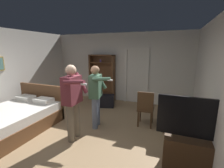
# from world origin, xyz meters

# --- Properties ---
(ground_plane) EXTENTS (6.83, 6.83, 0.00)m
(ground_plane) POSITION_xyz_m (0.00, 0.00, 0.00)
(ground_plane) COLOR #997A56
(wall_back) EXTENTS (5.70, 0.12, 2.69)m
(wall_back) POSITION_xyz_m (0.00, 3.16, 1.35)
(wall_back) COLOR silver
(wall_back) RESTS_ON ground_plane
(wall_right) EXTENTS (0.12, 6.45, 2.69)m
(wall_right) POSITION_xyz_m (2.79, 0.00, 1.35)
(wall_right) COLOR silver
(wall_right) RESTS_ON ground_plane
(doorway_frame) EXTENTS (0.93, 0.08, 2.13)m
(doorway_frame) POSITION_xyz_m (0.72, 3.08, 1.22)
(doorway_frame) COLOR white
(doorway_frame) RESTS_ON ground_plane
(bed) EXTENTS (1.59, 2.02, 1.02)m
(bed) POSITION_xyz_m (-1.73, -0.15, 0.30)
(bed) COLOR brown
(bed) RESTS_ON ground_plane
(bookshelf) EXTENTS (1.04, 0.32, 1.86)m
(bookshelf) POSITION_xyz_m (-0.66, 2.94, 1.01)
(bookshelf) COLOR brown
(bookshelf) RESTS_ON ground_plane
(tv_flatscreen) EXTENTS (1.20, 0.40, 1.31)m
(tv_flatscreen) POSITION_xyz_m (2.43, -0.07, 0.41)
(tv_flatscreen) COLOR #4C331E
(tv_flatscreen) RESTS_ON ground_plane
(side_table) EXTENTS (0.58, 0.58, 0.70)m
(side_table) POSITION_xyz_m (2.08, 1.08, 0.47)
(side_table) COLOR #4C331E
(side_table) RESTS_ON ground_plane
(laptop) EXTENTS (0.33, 0.34, 0.15)m
(laptop) POSITION_xyz_m (2.05, 1.04, 0.75)
(laptop) COLOR black
(laptop) RESTS_ON side_table
(bottle_on_table) EXTENTS (0.06, 0.06, 0.24)m
(bottle_on_table) POSITION_xyz_m (2.22, 1.00, 0.80)
(bottle_on_table) COLOR #2A461C
(bottle_on_table) RESTS_ON side_table
(wooden_chair) EXTENTS (0.44, 0.44, 0.99)m
(wooden_chair) POSITION_xyz_m (1.41, 1.21, 0.54)
(wooden_chair) COLOR #4C331E
(wooden_chair) RESTS_ON ground_plane
(person_blue_shirt) EXTENTS (0.67, 0.61, 1.74)m
(person_blue_shirt) POSITION_xyz_m (-0.02, -0.01, 1.02)
(person_blue_shirt) COLOR gray
(person_blue_shirt) RESTS_ON ground_plane
(person_striped_shirt) EXTENTS (0.71, 0.60, 1.66)m
(person_striped_shirt) POSITION_xyz_m (0.18, 0.73, 0.96)
(person_striped_shirt) COLOR slate
(person_striped_shirt) RESTS_ON ground_plane
(suitcase_dark) EXTENTS (0.67, 0.52, 0.44)m
(suitcase_dark) POSITION_xyz_m (-0.19, 2.22, 0.22)
(suitcase_dark) COLOR black
(suitcase_dark) RESTS_ON ground_plane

